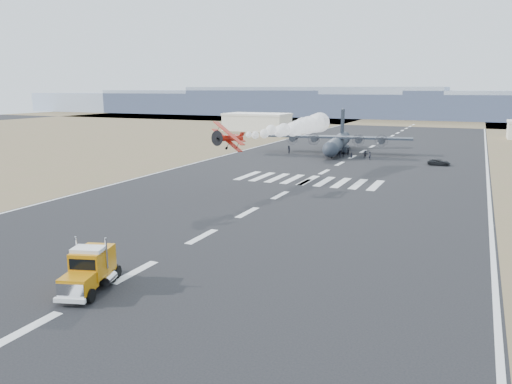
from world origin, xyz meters
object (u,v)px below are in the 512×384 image
Objects in this scene: crew_b at (348,152)px; crew_f at (365,154)px; crew_a at (351,156)px; aerobatic_biplane at (229,138)px; crew_e at (337,152)px; semi_truck at (90,268)px; crew_h at (289,149)px; crew_d at (344,154)px; support_vehicle at (439,162)px; hangar_left at (257,122)px; crew_c at (340,154)px; transport_aircraft at (338,142)px; crew_g at (370,156)px.

crew_b reaches higher than crew_f.
crew_a is at bearing 95.22° from crew_b.
crew_f is at bearing -102.48° from crew_a.
aerobatic_biplane is 54.88m from crew_b.
crew_b is at bearing -49.29° from crew_a.
crew_e is 7.16m from crew_f.
crew_h is (-15.73, 89.36, -0.82)m from semi_truck.
crew_e is (3.08, 52.46, -7.96)m from aerobatic_biplane.
crew_d reaches higher than crew_f.
semi_truck is 84.98m from crew_a.
support_vehicle is 23.45m from crew_b.
hangar_left is 80.38m from crew_c.
crew_c reaches higher than crew_a.
crew_f reaches higher than support_vehicle.
crew_b is at bearing 54.30° from crew_h.
hangar_left is 5.23× the size of support_vehicle.
crew_h is (-11.10, -5.93, -1.81)m from transport_aircraft.
crew_c is (3.06, -9.01, -1.87)m from transport_aircraft.
crew_e is 0.98× the size of crew_g.
crew_b is (5.30, 54.04, -7.98)m from aerobatic_biplane.
semi_truck reaches higher than crew_e.
crew_d is at bearing 35.58° from crew_g.
crew_b is 1.05× the size of crew_d.
crew_c is 14.49m from crew_h.
aerobatic_biplane is 3.53× the size of crew_d.
crew_b is (50.11, -58.11, -2.53)m from hangar_left.
crew_g is (11.85, 48.51, -7.94)m from aerobatic_biplane.
support_vehicle is 15.61m from crew_g.
crew_h is (-19.59, 0.62, 0.11)m from crew_f.
crew_h reaches higher than crew_g.
semi_truck is at bearing -71.13° from hangar_left.
aerobatic_biplane reaches higher than crew_a.
support_vehicle is at bearing -42.73° from hangar_left.
crew_h reaches higher than crew_c.
support_vehicle is (25.53, -12.28, -2.10)m from transport_aircraft.
crew_b is 14.89m from crew_h.
crew_a is at bearing -162.39° from crew_c.
semi_truck is 4.89× the size of crew_d.
crew_g is at bearing 124.18° from crew_b.
crew_d is at bearing 39.07° from crew_h.
hangar_left is at bearing 10.75° from crew_e.
crew_h is (-14.16, 3.08, 0.06)m from crew_c.
crew_c is 0.96× the size of crew_g.
crew_f is (54.96, -60.80, -2.58)m from hangar_left.
crew_d is at bearing 78.61° from support_vehicle.
transport_aircraft is 5.63m from crew_b.
semi_truck is at bearing 154.05° from crew_e.
crew_d is at bearing -74.35° from crew_c.
crew_g is at bearing -142.27° from crew_e.
crew_a is 0.89× the size of crew_c.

